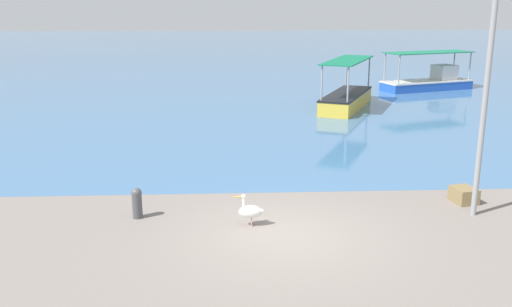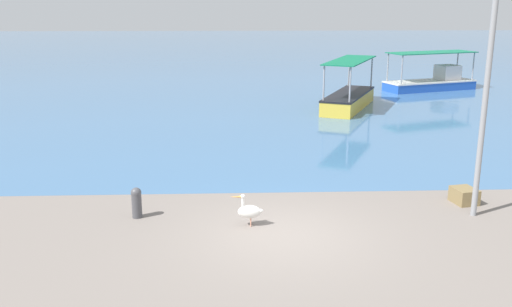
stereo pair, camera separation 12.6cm
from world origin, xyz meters
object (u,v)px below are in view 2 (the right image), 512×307
(pelican, at_px, (249,211))
(cargo_crate, at_px, (464,196))
(fishing_boat_far_left, at_px, (432,81))
(mooring_bollard, at_px, (137,202))
(lamp_post, at_px, (486,91))
(fishing_boat_far_right, at_px, (349,98))

(pelican, distance_m, cargo_crate, 5.92)
(fishing_boat_far_left, xyz_separation_m, cargo_crate, (-5.97, -19.82, -0.35))
(fishing_boat_far_left, distance_m, mooring_bollard, 25.12)
(pelican, xyz_separation_m, mooring_bollard, (-2.77, 0.66, 0.04))
(mooring_bollard, distance_m, cargo_crate, 8.57)
(pelican, distance_m, lamp_post, 6.31)
(fishing_boat_far_left, distance_m, pelican, 24.21)
(pelican, height_order, mooring_bollard, pelican)
(fishing_boat_far_left, xyz_separation_m, fishing_boat_far_right, (-6.30, -5.94, -0.01))
(fishing_boat_far_left, bearing_deg, mooring_bollard, -125.26)
(pelican, height_order, cargo_crate, pelican)
(fishing_boat_far_right, relative_size, lamp_post, 1.02)
(mooring_bollard, bearing_deg, lamp_post, -1.41)
(fishing_boat_far_left, bearing_deg, pelican, -118.99)
(mooring_bollard, relative_size, cargo_crate, 1.18)
(fishing_boat_far_right, height_order, pelican, fishing_boat_far_right)
(fishing_boat_far_left, relative_size, lamp_post, 1.05)
(pelican, bearing_deg, fishing_boat_far_left, 61.01)
(fishing_boat_far_right, xyz_separation_m, lamp_post, (0.22, -14.79, 2.62))
(lamp_post, xyz_separation_m, mooring_bollard, (-8.42, 0.21, -2.74))
(mooring_bollard, bearing_deg, cargo_crate, 4.63)
(fishing_boat_far_left, relative_size, fishing_boat_far_right, 1.03)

